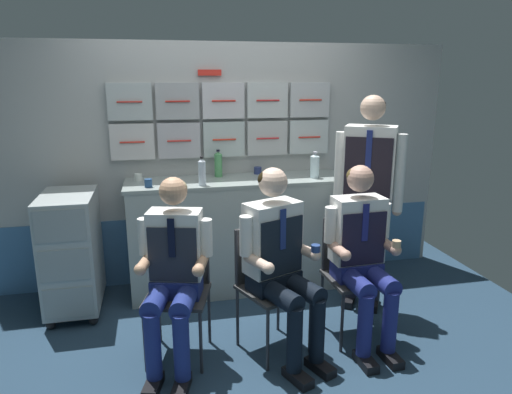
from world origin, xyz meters
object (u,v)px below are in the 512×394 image
(crew_member_by_counter, at_px, (362,248))
(paper_cup_tan, at_px, (138,177))
(folding_chair_left, at_px, (180,278))
(crew_member_right, at_px, (280,256))
(folding_chair_by_counter, at_px, (350,262))
(service_trolley, at_px, (72,250))
(water_bottle_short, at_px, (315,166))
(crew_member_left, at_px, (173,267))
(crew_member_standing, at_px, (368,184))
(folding_chair_right, at_px, (266,273))

(crew_member_by_counter, xyz_separation_m, paper_cup_tan, (-1.52, 1.17, 0.33))
(folding_chair_left, relative_size, paper_cup_tan, 13.79)
(crew_member_right, bearing_deg, folding_chair_left, 162.88)
(crew_member_by_counter, bearing_deg, folding_chair_by_counter, 92.55)
(service_trolley, relative_size, water_bottle_short, 4.26)
(crew_member_left, xyz_separation_m, water_bottle_short, (1.28, 0.98, 0.42))
(crew_member_by_counter, bearing_deg, crew_member_left, -179.92)
(folding_chair_by_counter, xyz_separation_m, water_bottle_short, (-0.01, 0.82, 0.57))
(crew_member_left, relative_size, paper_cup_tan, 20.01)
(paper_cup_tan, bearing_deg, water_bottle_short, -7.41)
(water_bottle_short, height_order, paper_cup_tan, water_bottle_short)
(crew_member_right, relative_size, paper_cup_tan, 20.71)
(crew_member_right, bearing_deg, folding_chair_by_counter, 19.03)
(crew_member_right, relative_size, water_bottle_short, 5.64)
(service_trolley, relative_size, folding_chair_by_counter, 1.13)
(folding_chair_left, height_order, crew_member_standing, crew_member_standing)
(service_trolley, distance_m, crew_member_standing, 2.41)
(service_trolley, xyz_separation_m, crew_member_standing, (2.32, -0.39, 0.52))
(folding_chair_right, xyz_separation_m, water_bottle_short, (0.65, 0.87, 0.57))
(crew_member_standing, height_order, paper_cup_tan, crew_member_standing)
(paper_cup_tan, bearing_deg, crew_member_left, -79.12)
(crew_member_right, distance_m, folding_chair_by_counter, 0.65)
(folding_chair_by_counter, bearing_deg, crew_member_standing, 51.70)
(folding_chair_right, bearing_deg, water_bottle_short, 53.50)
(folding_chair_right, xyz_separation_m, paper_cup_tan, (-0.85, 1.07, 0.50))
(service_trolley, bearing_deg, crew_member_by_counter, -23.70)
(folding_chair_left, distance_m, water_bottle_short, 1.59)
(service_trolley, distance_m, folding_chair_left, 1.10)
(service_trolley, height_order, crew_member_by_counter, crew_member_by_counter)
(crew_member_left, height_order, water_bottle_short, crew_member_left)
(folding_chair_by_counter, height_order, crew_member_standing, crew_member_standing)
(crew_member_left, bearing_deg, folding_chair_right, 9.63)
(crew_member_left, distance_m, folding_chair_right, 0.65)
(folding_chair_by_counter, height_order, crew_member_by_counter, crew_member_by_counter)
(crew_member_by_counter, bearing_deg, crew_member_right, -175.88)
(folding_chair_left, xyz_separation_m, crew_member_by_counter, (1.25, -0.16, 0.17))
(folding_chair_left, height_order, crew_member_left, crew_member_left)
(service_trolley, height_order, water_bottle_short, water_bottle_short)
(folding_chair_left, bearing_deg, crew_member_right, -17.12)
(service_trolley, distance_m, water_bottle_short, 2.12)
(crew_member_right, height_order, water_bottle_short, crew_member_right)
(folding_chair_right, distance_m, water_bottle_short, 1.23)
(crew_member_right, relative_size, crew_member_by_counter, 1.01)
(folding_chair_by_counter, bearing_deg, folding_chair_right, -175.05)
(service_trolley, distance_m, paper_cup_tan, 0.79)
(folding_chair_left, bearing_deg, water_bottle_short, 33.76)
(paper_cup_tan, bearing_deg, folding_chair_left, -75.21)
(crew_member_left, relative_size, folding_chair_right, 1.45)
(crew_member_left, xyz_separation_m, crew_member_right, (0.69, -0.04, 0.03))
(folding_chair_by_counter, bearing_deg, service_trolley, 160.13)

